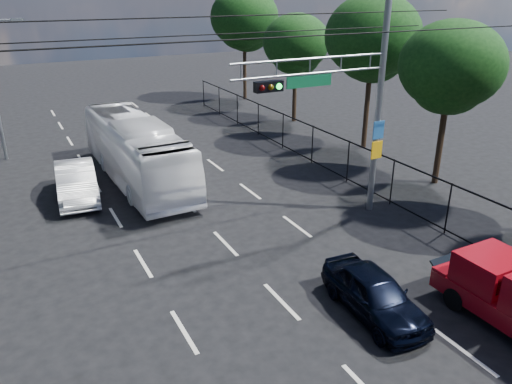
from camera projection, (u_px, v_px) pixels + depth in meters
lane_markings at (172, 188)px, 22.76m from camera, size 6.12×38.00×0.01m
signal_mast at (355, 84)px, 18.08m from camera, size 6.43×0.39×9.50m
utility_wires at (209, 30)px, 15.77m from camera, size 22.00×5.04×0.74m
fence_right at (333, 154)px, 24.10m from camera, size 0.06×34.03×2.00m
tree_right_b at (450, 73)px, 21.52m from camera, size 4.50×4.50×7.31m
tree_right_c at (372, 43)px, 26.44m from camera, size 5.10×5.10×8.29m
tree_right_d at (296, 48)px, 32.36m from camera, size 4.32×4.32×7.02m
tree_right_e at (244, 23)px, 38.60m from camera, size 5.28×5.28×8.58m
navy_hatchback at (374, 294)px, 13.79m from camera, size 1.77×3.84×1.28m
white_bus at (136, 150)px, 23.18m from camera, size 2.75×10.63×2.94m
white_van at (76, 182)px, 21.42m from camera, size 2.02×4.69×1.50m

